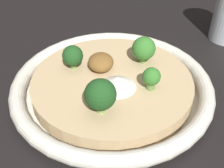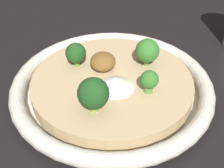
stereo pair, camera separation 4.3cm
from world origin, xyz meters
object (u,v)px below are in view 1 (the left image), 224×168
(broccoli_front_right, at_px, (144,49))
(broccoli_back, at_px, (73,56))
(risotto_bowl, at_px, (112,85))
(broccoli_left, at_px, (100,95))
(broccoli_front, at_px, (151,77))

(broccoli_front_right, xyz_separation_m, broccoli_back, (-0.01, 0.11, -0.00))
(broccoli_back, bearing_deg, broccoli_front_right, -86.32)
(risotto_bowl, distance_m, broccoli_front_right, 0.08)
(broccoli_left, xyz_separation_m, broccoli_front, (0.04, -0.07, -0.01))
(risotto_bowl, bearing_deg, broccoli_back, 61.68)
(broccoli_front, bearing_deg, broccoli_left, 119.60)
(risotto_bowl, bearing_deg, broccoli_left, 164.33)
(risotto_bowl, relative_size, broccoli_front, 8.82)
(broccoli_front_right, relative_size, broccoli_back, 1.16)
(risotto_bowl, distance_m, broccoli_front, 0.07)
(risotto_bowl, bearing_deg, broccoli_front, -118.80)
(broccoli_left, height_order, broccoli_back, broccoli_left)
(broccoli_left, bearing_deg, broccoli_back, 20.66)
(broccoli_back, bearing_deg, broccoli_left, -159.34)
(broccoli_front_right, relative_size, broccoli_left, 0.91)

